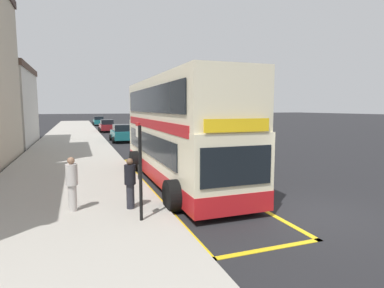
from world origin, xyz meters
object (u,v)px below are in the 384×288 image
parked_car_teal_ahead (99,121)px  pedestrian_further_back (130,182)px  bus_stop_sign (140,163)px  parked_car_teal_distant (122,133)px  double_decker_bus (178,134)px  parked_car_maroon_behind (107,126)px  pedestrian_waiting_near_sign (72,182)px

parked_car_teal_ahead → pedestrian_further_back: bearing=-90.0°
bus_stop_sign → parked_car_teal_distant: (2.35, 21.45, -0.91)m
double_decker_bus → parked_car_teal_ahead: 45.76m
bus_stop_sign → parked_car_maroon_behind: (2.08, 34.11, -0.91)m
bus_stop_sign → parked_car_teal_distant: bus_stop_sign is taller
parked_car_teal_ahead → parked_car_maroon_behind: bearing=-87.4°
parked_car_teal_distant → pedestrian_waiting_near_sign: 20.48m
parked_car_teal_ahead → pedestrian_further_back: size_ratio=2.72×
parked_car_teal_distant → pedestrian_waiting_near_sign: (-4.11, -20.06, 0.22)m
parked_car_maroon_behind → bus_stop_sign: bearing=-94.9°
bus_stop_sign → parked_car_maroon_behind: 34.18m
double_decker_bus → parked_car_teal_distant: size_ratio=2.54×
double_decker_bus → bus_stop_sign: (-2.50, -4.52, -0.36)m
bus_stop_sign → parked_car_teal_distant: size_ratio=0.63×
parked_car_teal_ahead → pedestrian_waiting_near_sign: (-3.82, -48.87, 0.22)m
pedestrian_waiting_near_sign → pedestrian_further_back: 1.68m
bus_stop_sign → parked_car_teal_distant: bearing=83.8°
parked_car_teal_distant → parked_car_teal_ahead: bearing=93.1°
parked_car_maroon_behind → double_decker_bus: bearing=-90.6°
double_decker_bus → bus_stop_sign: size_ratio=4.02×
bus_stop_sign → parked_car_teal_ahead: (2.06, 50.25, -0.91)m
parked_car_teal_distant → pedestrian_further_back: pedestrian_further_back is taller
double_decker_bus → parked_car_maroon_behind: double_decker_bus is taller
double_decker_bus → pedestrian_waiting_near_sign: double_decker_bus is taller
parked_car_maroon_behind → pedestrian_waiting_near_sign: bearing=-98.1°
parked_car_teal_ahead → bus_stop_sign: bearing=-89.8°
parked_car_maroon_behind → parked_car_teal_distant: size_ratio=1.00×
parked_car_teal_ahead → parked_car_maroon_behind: size_ratio=1.00×
pedestrian_further_back → pedestrian_waiting_near_sign: bearing=168.2°
bus_stop_sign → pedestrian_further_back: (-0.11, 1.05, -0.74)m
parked_car_maroon_behind → pedestrian_further_back: 33.14m
bus_stop_sign → pedestrian_waiting_near_sign: (-1.76, 1.39, -0.69)m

